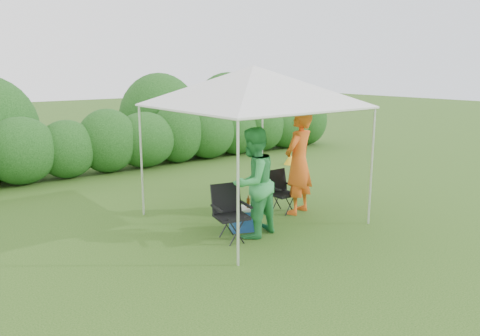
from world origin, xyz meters
TOP-DOWN VIEW (x-y plane):
  - ground at (0.00, 0.00)m, footprint 70.00×70.00m
  - hedge at (0.10, 6.00)m, footprint 15.67×1.53m
  - canopy at (0.00, 0.50)m, footprint 3.10×3.10m
  - chair_right at (0.74, 0.54)m, footprint 0.52×0.47m
  - chair_left at (-0.96, -0.06)m, footprint 0.65×0.61m
  - man at (0.95, 0.27)m, footprint 0.85×0.68m
  - woman at (-0.55, -0.17)m, footprint 1.04×0.89m
  - cooler at (-0.50, 0.13)m, footprint 0.58×0.51m
  - bottle at (-0.44, 0.09)m, footprint 0.06×0.06m
  - lawn_toy at (4.15, 3.70)m, footprint 0.60×0.50m

SIDE VIEW (x-z plane):
  - ground at x=0.00m, z-range 0.00..0.00m
  - lawn_toy at x=4.15m, z-range -0.01..0.29m
  - cooler at x=-0.50m, z-range 0.00..0.41m
  - chair_right at x=0.74m, z-range 0.05..0.88m
  - bottle at x=-0.44m, z-range 0.40..0.62m
  - chair_left at x=-0.96m, z-range 0.06..0.98m
  - hedge at x=0.10m, z-range -0.07..1.73m
  - woman at x=-0.55m, z-range 0.00..1.85m
  - man at x=0.95m, z-range 0.00..2.03m
  - canopy at x=0.00m, z-range 1.05..3.88m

